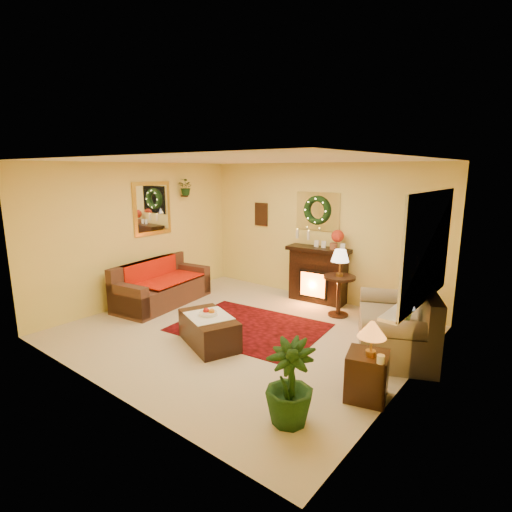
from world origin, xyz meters
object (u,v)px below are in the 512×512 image
Objects in this scene: coffee_table at (209,330)px; side_table_round at (339,297)px; loveseat at (395,321)px; fireplace at (318,273)px; sofa at (162,281)px; end_table_square at (367,375)px.

side_table_round is at bearing 89.77° from coffee_table.
loveseat is 2.62m from coffee_table.
coffee_table is at bearing -112.52° from side_table_round.
fireplace is 0.67× the size of loveseat.
coffee_table is (-2.14, -1.49, -0.21)m from loveseat.
coffee_table is at bearing -100.44° from fireplace.
fireplace is at bearing 145.70° from side_table_round.
sofa is at bearing 165.70° from loveseat.
sofa is at bearing -152.89° from side_table_round.
loveseat reaches higher than coffee_table.
sofa is at bearing -143.95° from fireplace.
fireplace reaches higher than sofa.
end_table_square is (0.20, -1.40, -0.15)m from loveseat.
end_table_square is at bearing -17.13° from sofa.
end_table_square is at bearing -106.43° from loveseat.
fireplace is 3.34m from end_table_square.
sofa is at bearing -178.51° from coffee_table.
loveseat is at bearing -37.25° from fireplace.
end_table_square is (2.10, -2.59, -0.28)m from fireplace.
sofa is 1.76× the size of fireplace.
sofa is 2.11m from coffee_table.
loveseat is 1.57× the size of coffee_table.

